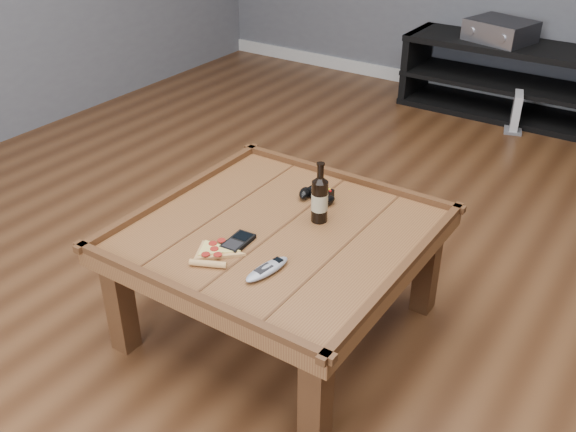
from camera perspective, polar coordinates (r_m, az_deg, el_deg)
The scene contains 11 objects.
ground at distance 2.58m, azimuth -0.71°, elevation -9.74°, with size 6.00×6.00×0.00m, color #3F2312.
baseboard at distance 5.01m, azimuth 19.31°, elevation 9.93°, with size 5.00×0.02×0.10m, color silver.
coffee_table at distance 2.35m, azimuth -0.77°, elevation -2.43°, with size 1.03×1.03×0.48m.
media_console at distance 4.73m, azimuth 18.86°, elevation 11.36°, with size 1.40×0.45×0.50m.
beer_bottle at distance 2.33m, azimuth 2.84°, elevation 1.61°, with size 0.06×0.06×0.23m.
game_controller at distance 2.50m, azimuth 2.62°, elevation 1.89°, with size 0.17×0.11×0.05m.
pizza_slice at distance 2.19m, azimuth -6.64°, elevation -3.27°, with size 0.22×0.26×0.02m.
smartphone at distance 2.24m, azimuth -4.48°, elevation -2.31°, with size 0.08×0.13×0.02m.
remote_control at distance 2.09m, azimuth -1.87°, elevation -4.74°, with size 0.09×0.19×0.03m.
av_receiver at distance 4.66m, azimuth 18.36°, elevation 15.37°, with size 0.47×0.42×0.14m.
game_console at distance 4.52m, azimuth 19.59°, elevation 8.58°, with size 0.16×0.22×0.25m.
Camera 1 is at (1.12, -1.62, 1.67)m, focal length 40.00 mm.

